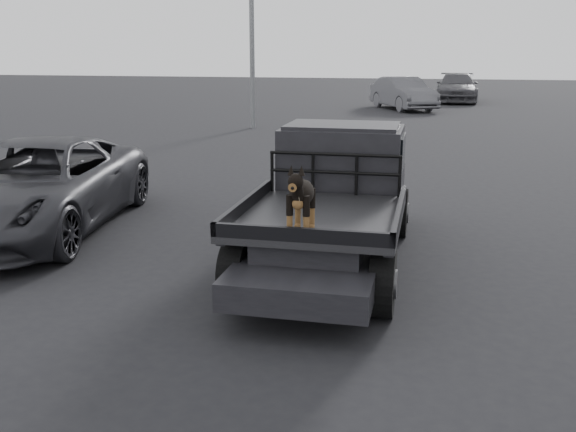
% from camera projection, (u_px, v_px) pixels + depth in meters
% --- Properties ---
extents(ground, '(120.00, 120.00, 0.00)m').
position_uv_depth(ground, '(254.00, 293.00, 7.74)').
color(ground, black).
rests_on(ground, ground).
extents(flatbed_ute, '(2.00, 5.40, 0.92)m').
position_uv_depth(flatbed_ute, '(331.00, 230.00, 8.74)').
color(flatbed_ute, black).
rests_on(flatbed_ute, ground).
extents(ute_cab, '(1.72, 1.30, 0.88)m').
position_uv_depth(ute_cab, '(342.00, 154.00, 9.41)').
color(ute_cab, black).
rests_on(ute_cab, flatbed_ute).
extents(headache_rack, '(1.80, 0.08, 0.55)m').
position_uv_depth(headache_rack, '(335.00, 174.00, 8.75)').
color(headache_rack, black).
rests_on(headache_rack, flatbed_ute).
extents(dog, '(0.32, 0.60, 0.74)m').
position_uv_depth(dog, '(301.00, 199.00, 6.89)').
color(dog, black).
rests_on(dog, flatbed_ute).
extents(parked_suv, '(3.14, 5.52, 1.45)m').
position_uv_depth(parked_suv, '(34.00, 187.00, 10.21)').
color(parked_suv, '#2F2F34').
rests_on(parked_suv, ground).
extents(distant_car_a, '(3.64, 4.95, 1.56)m').
position_uv_depth(distant_car_a, '(403.00, 93.00, 31.20)').
color(distant_car_a, '#515156').
rests_on(distant_car_a, ground).
extents(distant_car_b, '(2.29, 5.42, 1.56)m').
position_uv_depth(distant_car_b, '(457.00, 88.00, 35.80)').
color(distant_car_b, '#414045').
rests_on(distant_car_b, ground).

